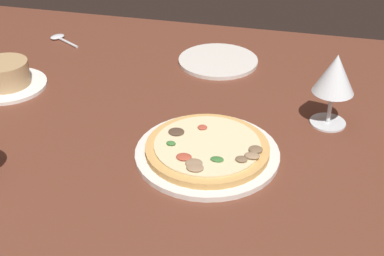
% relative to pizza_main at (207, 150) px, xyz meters
% --- Properties ---
extents(dining_table, '(1.50, 1.10, 0.04)m').
position_rel_pizza_main_xyz_m(dining_table, '(-0.08, 0.08, -0.03)').
color(dining_table, brown).
rests_on(dining_table, ground).
extents(pizza_main, '(0.26, 0.26, 0.03)m').
position_rel_pizza_main_xyz_m(pizza_main, '(0.00, 0.00, 0.00)').
color(pizza_main, silver).
rests_on(pizza_main, dining_table).
extents(ramekin_on_saucer, '(0.17, 0.17, 0.06)m').
position_rel_pizza_main_xyz_m(ramekin_on_saucer, '(-0.49, 0.15, 0.01)').
color(ramekin_on_saucer, white).
rests_on(ramekin_on_saucer, dining_table).
extents(wine_glass_far, '(0.08, 0.08, 0.15)m').
position_rel_pizza_main_xyz_m(wine_glass_far, '(0.21, 0.17, 0.09)').
color(wine_glass_far, silver).
rests_on(wine_glass_far, dining_table).
extents(side_plate, '(0.19, 0.19, 0.01)m').
position_rel_pizza_main_xyz_m(side_plate, '(-0.06, 0.39, -0.01)').
color(side_plate, silver).
rests_on(side_plate, dining_table).
extents(spoon, '(0.10, 0.07, 0.01)m').
position_rel_pizza_main_xyz_m(spoon, '(-0.49, 0.43, -0.01)').
color(spoon, silver).
rests_on(spoon, dining_table).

